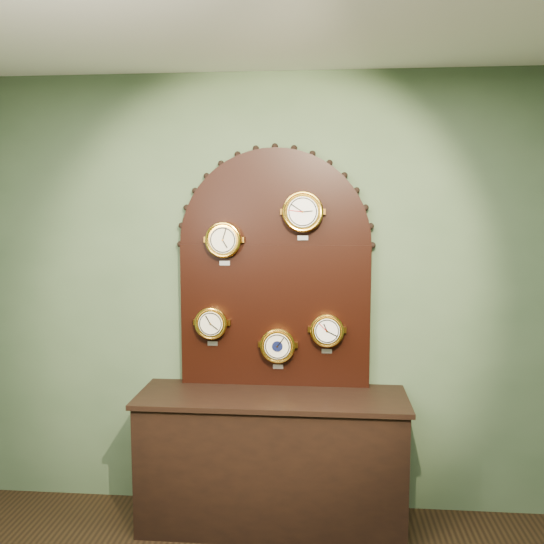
# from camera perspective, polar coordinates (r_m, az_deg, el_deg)

# --- Properties ---
(wall_back) EXTENTS (4.00, 0.00, 4.00)m
(wall_back) POSITION_cam_1_polar(r_m,az_deg,el_deg) (3.75, 0.34, -2.30)
(wall_back) COLOR #475E40
(wall_back) RESTS_ON ground
(shop_counter) EXTENTS (1.60, 0.50, 0.80)m
(shop_counter) POSITION_cam_1_polar(r_m,az_deg,el_deg) (3.78, -0.03, -18.10)
(shop_counter) COLOR black
(shop_counter) RESTS_ON ground_plane
(display_board) EXTENTS (1.26, 0.06, 1.53)m
(display_board) POSITION_cam_1_polar(r_m,az_deg,el_deg) (3.67, 0.28, 1.06)
(display_board) COLOR black
(display_board) RESTS_ON shop_counter
(roman_clock) EXTENTS (0.22, 0.08, 0.27)m
(roman_clock) POSITION_cam_1_polar(r_m,az_deg,el_deg) (3.64, -4.75, 3.15)
(roman_clock) COLOR gold
(roman_clock) RESTS_ON display_board
(arabic_clock) EXTENTS (0.25, 0.08, 0.30)m
(arabic_clock) POSITION_cam_1_polar(r_m,az_deg,el_deg) (3.58, 3.02, 5.89)
(arabic_clock) COLOR gold
(arabic_clock) RESTS_ON display_board
(hygrometer) EXTENTS (0.21, 0.08, 0.26)m
(hygrometer) POSITION_cam_1_polar(r_m,az_deg,el_deg) (3.72, -5.93, -4.96)
(hygrometer) COLOR gold
(hygrometer) RESTS_ON display_board
(barometer) EXTENTS (0.22, 0.08, 0.27)m
(barometer) POSITION_cam_1_polar(r_m,az_deg,el_deg) (3.69, 0.56, -7.16)
(barometer) COLOR gold
(barometer) RESTS_ON display_board
(tide_clock) EXTENTS (0.21, 0.08, 0.26)m
(tide_clock) POSITION_cam_1_polar(r_m,az_deg,el_deg) (3.66, 5.39, -5.67)
(tide_clock) COLOR gold
(tide_clock) RESTS_ON display_board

